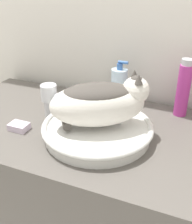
% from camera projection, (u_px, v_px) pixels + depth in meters
% --- Properties ---
extents(wall_back, '(8.00, 0.05, 2.40)m').
position_uv_depth(wall_back, '(126.00, 13.00, 1.15)').
color(wall_back, silver).
rests_on(wall_back, ground_plane).
extents(vanity_counter, '(1.22, 0.60, 0.85)m').
position_uv_depth(vanity_counter, '(93.00, 212.00, 1.22)').
color(vanity_counter, '#56514C').
rests_on(vanity_counter, ground_plane).
extents(sink_basin, '(0.38, 0.38, 0.05)m').
position_uv_depth(sink_basin, '(97.00, 129.00, 0.96)').
color(sink_basin, silver).
rests_on(sink_basin, vanity_counter).
extents(cat, '(0.38, 0.30, 0.18)m').
position_uv_depth(cat, '(100.00, 101.00, 0.91)').
color(cat, silver).
rests_on(cat, sink_basin).
extents(faucet, '(0.13, 0.07, 0.14)m').
position_uv_depth(faucet, '(50.00, 99.00, 1.05)').
color(faucet, silver).
rests_on(faucet, vanity_counter).
extents(shampoo_bottle_tall, '(0.05, 0.05, 0.23)m').
position_uv_depth(shampoo_bottle_tall, '(183.00, 89.00, 1.07)').
color(shampoo_bottle_tall, '#B2338C').
rests_on(shampoo_bottle_tall, vanity_counter).
extents(soap_pump_bottle, '(0.07, 0.07, 0.19)m').
position_uv_depth(soap_pump_bottle, '(119.00, 86.00, 1.17)').
color(soap_pump_bottle, silver).
rests_on(soap_pump_bottle, vanity_counter).
extents(soap_bar, '(0.07, 0.05, 0.02)m').
position_uv_depth(soap_bar, '(19.00, 127.00, 1.01)').
color(soap_bar, silver).
rests_on(soap_bar, vanity_counter).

